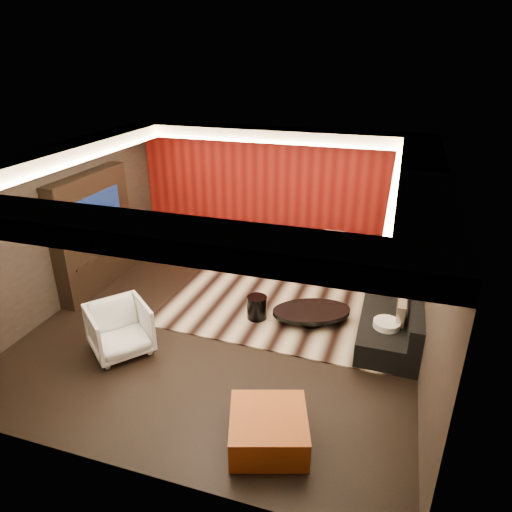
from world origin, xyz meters
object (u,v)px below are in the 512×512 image
(drum_stool, at_px, (257,307))
(sectional_sofa, at_px, (349,277))
(orange_ottoman, at_px, (268,429))
(armchair, at_px, (120,329))
(coffee_table, at_px, (311,315))
(white_side_table, at_px, (385,335))

(drum_stool, relative_size, sectional_sofa, 0.11)
(orange_ottoman, distance_m, armchair, 2.81)
(coffee_table, bearing_deg, sectional_sofa, 71.86)
(coffee_table, bearing_deg, armchair, -147.21)
(armchair, bearing_deg, white_side_table, -32.06)
(coffee_table, xyz_separation_m, white_side_table, (1.20, -0.42, 0.12))
(white_side_table, distance_m, sectional_sofa, 1.92)
(coffee_table, distance_m, sectional_sofa, 1.42)
(orange_ottoman, height_order, sectional_sofa, sectional_sofa)
(drum_stool, relative_size, orange_ottoman, 0.45)
(white_side_table, bearing_deg, drum_stool, 173.33)
(coffee_table, relative_size, white_side_table, 2.63)
(drum_stool, distance_m, orange_ottoman, 2.69)
(orange_ottoman, xyz_separation_m, sectional_sofa, (0.41, 4.03, 0.07))
(coffee_table, height_order, sectional_sofa, sectional_sofa)
(sectional_sofa, bearing_deg, armchair, -135.14)
(drum_stool, bearing_deg, orange_ottoman, -69.73)
(white_side_table, bearing_deg, sectional_sofa, 113.54)
(drum_stool, height_order, armchair, armchair)
(sectional_sofa, bearing_deg, drum_stool, -131.54)
(orange_ottoman, distance_m, sectional_sofa, 4.05)
(drum_stool, bearing_deg, sectional_sofa, 48.46)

